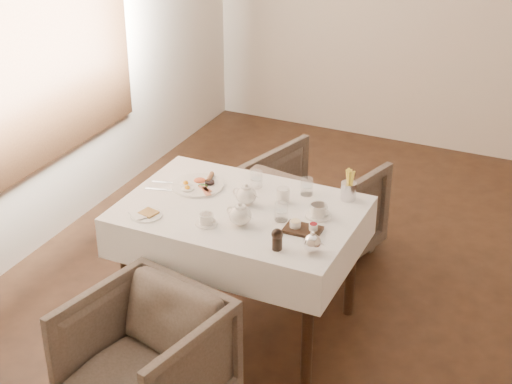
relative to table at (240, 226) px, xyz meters
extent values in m
plane|color=black|center=(0.65, 0.45, -0.64)|extent=(5.00, 5.00, 0.00)
plane|color=beige|center=(0.65, -2.05, 0.81)|extent=(4.50, 0.00, 4.50)
plane|color=beige|center=(-1.60, 0.45, 0.81)|extent=(0.00, 5.00, 5.00)
cube|color=black|center=(-1.57, 0.45, 0.96)|extent=(0.03, 1.75, 2.05)
cube|color=black|center=(0.00, 0.00, 0.08)|extent=(1.20, 0.80, 0.04)
cube|color=white|center=(0.00, 0.00, 0.00)|extent=(1.28, 0.88, 0.23)
cylinder|color=black|center=(-0.54, 0.34, -0.29)|extent=(0.06, 0.06, 0.70)
cylinder|color=black|center=(0.54, 0.34, -0.29)|extent=(0.06, 0.06, 0.70)
cylinder|color=black|center=(-0.54, -0.34, -0.29)|extent=(0.06, 0.06, 0.70)
cylinder|color=black|center=(0.54, -0.34, -0.29)|extent=(0.06, 0.06, 0.70)
imported|color=#463D33|center=(-0.10, -0.85, -0.32)|extent=(0.80, 0.82, 0.63)
imported|color=#463D33|center=(0.10, 0.88, -0.30)|extent=(0.90, 0.91, 0.68)
cylinder|color=white|center=(-0.33, 0.13, 0.12)|extent=(0.30, 0.30, 0.01)
ellipsoid|color=#BF4922|center=(-0.34, 0.17, 0.14)|extent=(0.07, 0.07, 0.03)
cylinder|color=brown|center=(-0.30, 0.22, 0.14)|extent=(0.05, 0.11, 0.03)
cylinder|color=black|center=(-0.27, 0.16, 0.14)|extent=(0.06, 0.06, 0.02)
cube|color=maroon|center=(-0.25, 0.07, 0.13)|extent=(0.10, 0.09, 0.01)
ellipsoid|color=#264C19|center=(-0.29, 0.12, 0.13)|extent=(0.06, 0.05, 0.02)
cylinder|color=white|center=(-0.41, -0.29, 0.12)|extent=(0.17, 0.17, 0.01)
cube|color=olive|center=(-0.40, -0.28, 0.13)|extent=(0.10, 0.10, 0.01)
cube|color=white|center=(-0.44, -0.31, 0.13)|extent=(0.14, 0.13, 0.01)
cylinder|color=white|center=(0.18, 0.16, 0.16)|extent=(0.08, 0.08, 0.08)
cylinder|color=white|center=(-0.08, -0.23, 0.12)|extent=(0.12, 0.12, 0.01)
cylinder|color=white|center=(-0.08, -0.23, 0.15)|extent=(0.09, 0.09, 0.05)
cylinder|color=#976E44|center=(-0.08, -0.23, 0.17)|extent=(0.07, 0.07, 0.00)
cylinder|color=white|center=(0.42, 0.09, 0.12)|extent=(0.14, 0.14, 0.01)
cylinder|color=white|center=(0.42, 0.09, 0.16)|extent=(0.12, 0.12, 0.06)
cylinder|color=#976E44|center=(0.42, 0.09, 0.18)|extent=(0.08, 0.08, 0.00)
cylinder|color=silver|center=(-0.02, 0.26, 0.17)|extent=(0.09, 0.09, 0.10)
cylinder|color=silver|center=(0.26, -0.03, 0.17)|extent=(0.09, 0.09, 0.10)
cylinder|color=silver|center=(0.27, 0.30, 0.17)|extent=(0.08, 0.08, 0.10)
cube|color=black|center=(0.40, -0.09, 0.13)|extent=(0.19, 0.13, 0.02)
cylinder|color=white|center=(0.36, -0.09, 0.15)|extent=(0.06, 0.06, 0.03)
cylinder|color=maroon|center=(0.46, -0.08, 0.15)|extent=(0.05, 0.05, 0.03)
cylinder|color=silver|center=(0.50, 0.34, 0.17)|extent=(0.09, 0.09, 0.10)
cube|color=silver|center=(-0.51, 0.09, 0.12)|extent=(0.19, 0.06, 0.00)
cube|color=silver|center=(-0.50, 0.00, 0.12)|extent=(0.19, 0.06, 0.00)
camera|label=1|loc=(1.65, -3.34, 2.15)|focal=55.00mm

